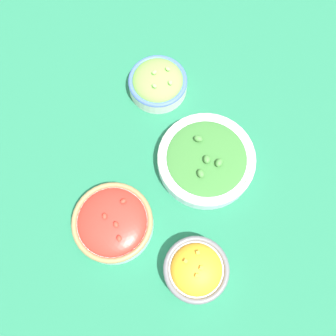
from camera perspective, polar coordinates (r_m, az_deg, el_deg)
name	(u,v)px	position (r m, az deg, el deg)	size (l,w,h in m)	color
ground_plane	(168,172)	(0.89, 0.00, -0.60)	(3.00, 3.00, 0.00)	#23704C
bowl_broccoli	(206,160)	(0.87, 5.83, 1.30)	(0.23, 0.23, 0.06)	silver
bowl_cherry_tomatoes	(113,222)	(0.84, -8.41, -8.22)	(0.18, 0.18, 0.07)	silver
bowl_lettuce	(158,82)	(0.95, -1.56, 12.91)	(0.15, 0.15, 0.07)	silver
bowl_squash	(196,270)	(0.81, 4.28, -15.17)	(0.14, 0.14, 0.08)	silver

